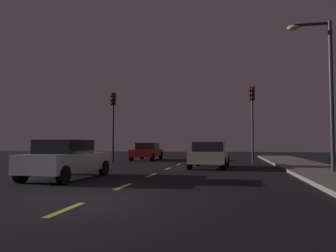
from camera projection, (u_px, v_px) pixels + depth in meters
name	position (u px, v px, depth m)	size (l,w,h in m)	color
ground_plane	(155.00, 174.00, 15.02)	(80.00, 80.00, 0.00)	black
sidewalk_curb_right	(334.00, 175.00, 13.63)	(3.00, 40.00, 0.15)	gray
lane_stripe_nearest	(66.00, 210.00, 6.98)	(0.16, 1.60, 0.01)	#EACC4C
lane_stripe_second	(123.00, 186.00, 10.70)	(0.16, 1.60, 0.01)	#EACC4C
lane_stripe_third	(151.00, 175.00, 14.43)	(0.16, 1.60, 0.01)	#EACC4C
lane_stripe_fourth	(168.00, 169.00, 18.16)	(0.16, 1.60, 0.01)	#EACC4C
lane_stripe_fifth	(179.00, 164.00, 21.89)	(0.16, 1.60, 0.01)	#EACC4C
traffic_signal_left	(113.00, 114.00, 24.12)	(0.32, 0.38, 5.03)	black
traffic_signal_right	(252.00, 110.00, 22.31)	(0.32, 0.38, 5.15)	#2D2D30
car_stopped_ahead	(210.00, 155.00, 18.70)	(2.13, 4.24, 1.45)	beige
car_adjacent_lane	(67.00, 159.00, 12.98)	(2.02, 4.45, 1.52)	silver
car_oncoming_far	(147.00, 151.00, 27.38)	(1.90, 4.32, 1.41)	#B21919
street_lamp_right	(324.00, 81.00, 14.91)	(1.93, 0.36, 6.87)	#2D2D30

